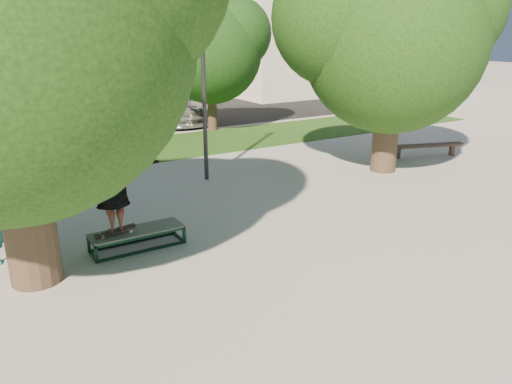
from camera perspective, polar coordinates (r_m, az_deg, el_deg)
ground at (r=9.92m, az=2.05°, el=-6.38°), size 120.00×120.00×0.00m
grass_strip at (r=18.49m, az=-11.86°, el=4.87°), size 30.00×4.00×0.02m
asphalt_strip at (r=24.37m, az=-19.46°, el=7.34°), size 40.00×8.00×0.01m
tree_right at (r=15.23m, az=15.02°, el=17.44°), size 6.24×5.33×6.51m
bg_tree_mid at (r=19.97m, az=-21.17°, el=16.65°), size 5.76×4.92×6.24m
bg_tree_right at (r=21.30m, az=-5.49°, el=16.32°), size 5.04×4.31×5.43m
lamppost at (r=13.91m, az=-6.06°, el=14.03°), size 0.25×0.15×6.11m
side_building at (r=37.43m, az=6.62°, el=17.76°), size 15.00×10.00×8.00m
grind_box at (r=10.12m, az=-13.40°, el=-5.21°), size 1.80×0.60×0.38m
skater_rig at (r=9.65m, az=-16.15°, el=0.12°), size 1.98×0.63×1.67m
bystander at (r=10.18m, az=-27.08°, el=-3.03°), size 0.65×0.51×1.56m
bench at (r=17.85m, az=18.82°, el=4.95°), size 2.72×1.26×0.42m
car_grey at (r=25.21m, az=-14.21°, el=9.87°), size 3.30×5.76×1.51m
car_silver_b at (r=23.94m, az=-10.07°, el=9.87°), size 3.03×5.88×1.63m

